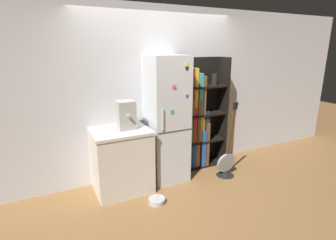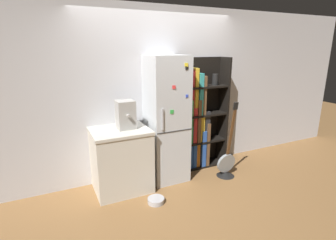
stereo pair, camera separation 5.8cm
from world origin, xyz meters
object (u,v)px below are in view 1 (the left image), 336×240
at_px(bookshelf, 199,120).
at_px(guitar, 226,165).
at_px(espresso_machine, 126,115).
at_px(pet_bowl, 157,200).
at_px(refrigerator, 166,120).

distance_m(bookshelf, guitar, 0.86).
height_order(espresso_machine, pet_bowl, espresso_machine).
bearing_deg(pet_bowl, espresso_machine, 109.66).
bearing_deg(pet_bowl, refrigerator, 53.76).
xyz_separation_m(guitar, pet_bowl, (-1.31, -0.21, -0.14)).
height_order(espresso_machine, guitar, espresso_machine).
xyz_separation_m(espresso_machine, guitar, (1.51, -0.35, -0.93)).
xyz_separation_m(bookshelf, espresso_machine, (-1.31, -0.18, 0.28)).
distance_m(refrigerator, bookshelf, 0.70).
distance_m(refrigerator, guitar, 1.22).
relative_size(espresso_machine, pet_bowl, 1.75).
height_order(bookshelf, pet_bowl, bookshelf).
bearing_deg(refrigerator, guitar, -23.44).
height_order(guitar, pet_bowl, guitar).
xyz_separation_m(refrigerator, bookshelf, (0.67, 0.15, -0.12)).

